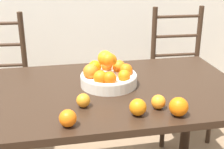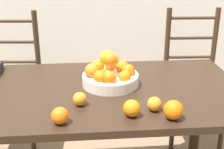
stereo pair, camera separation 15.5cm
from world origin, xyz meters
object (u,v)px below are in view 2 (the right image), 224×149
Objects in this scene: orange_loose_2 at (173,110)px; orange_loose_3 at (132,108)px; chair_right at (193,81)px; fruit_bowl at (110,75)px; orange_loose_0 at (154,104)px; orange_loose_4 at (60,116)px; orange_loose_1 at (80,99)px; chair_left at (11,87)px.

orange_loose_3 is (-0.17, 0.04, -0.00)m from orange_loose_2.
orange_loose_3 is 1.24m from chair_right.
orange_loose_0 is at bearing -61.03° from fruit_bowl.
orange_loose_3 is at bearing 6.85° from orange_loose_4.
chair_right is (0.53, 0.98, -0.31)m from orange_loose_0.
orange_loose_2 is 0.08× the size of chair_right.
orange_loose_3 is at bearing -79.64° from fruit_bowl.
orange_loose_4 is at bearing -116.49° from orange_loose_1.
chair_left is (-0.70, 0.67, -0.33)m from fruit_bowl.
orange_loose_3 reaches higher than orange_loose_4.
orange_loose_0 is 0.34m from orange_loose_1.
orange_loose_3 is at bearing -28.95° from orange_loose_1.
orange_loose_3 reaches higher than orange_loose_1.
fruit_bowl is at bearing 121.08° from orange_loose_2.
chair_left reaches higher than orange_loose_3.
fruit_bowl is at bearing 118.97° from orange_loose_0.
chair_left is at bearing 113.34° from orange_loose_4.
orange_loose_4 is (-0.08, -0.16, 0.00)m from orange_loose_1.
orange_loose_3 reaches higher than orange_loose_0.
orange_loose_2 is at bearing -22.23° from orange_loose_1.
chair_right is at bearing 61.47° from orange_loose_0.
orange_loose_2 is at bearing -44.11° from chair_left.
orange_loose_1 is at bearing -124.68° from fruit_bowl.
chair_right reaches higher than orange_loose_3.
orange_loose_1 is at bearing 151.05° from orange_loose_3.
chair_right is (0.94, 1.06, -0.31)m from orange_loose_4.
orange_loose_1 is at bearing -131.37° from chair_right.
fruit_bowl is 0.28m from orange_loose_1.
orange_loose_2 is at bearing -111.33° from chair_right.
chair_left reaches higher than orange_loose_2.
orange_loose_2 is at bearing -58.92° from fruit_bowl.
orange_loose_4 is at bearing -62.11° from chair_left.
orange_loose_1 is 1.09m from chair_left.
fruit_bowl is 0.46m from orange_loose_4.
chair_right is (0.86, 0.90, -0.31)m from orange_loose_1.
orange_loose_4 is at bearing -129.20° from chair_right.
orange_loose_3 is 0.07× the size of chair_right.
orange_loose_0 is 0.06× the size of chair_right.
orange_loose_0 is 1.16m from chair_right.
fruit_bowl reaches higher than orange_loose_1.
chair_left reaches higher than orange_loose_4.
fruit_bowl reaches higher than orange_loose_3.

